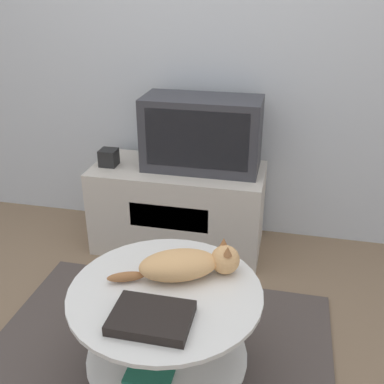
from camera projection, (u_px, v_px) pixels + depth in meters
The scene contains 8 objects.
wall_back at pixel (212, 28), 2.61m from camera, with size 8.00×0.05×2.60m.
rug at pixel (146, 384), 1.89m from camera, with size 1.56×1.49×0.02m.
tv_stand at pixel (178, 208), 2.80m from camera, with size 1.03×0.47×0.54m.
tv at pixel (201, 134), 2.59m from camera, with size 0.68×0.31×0.42m.
speaker at pixel (109, 157), 2.70m from camera, with size 0.10×0.10×0.10m.
coffee_table at pixel (167, 323), 1.79m from camera, with size 0.75×0.75×0.46m.
dvd_box at pixel (151, 318), 1.55m from camera, with size 0.28×0.20×0.04m.
cat at pixel (187, 264), 1.78m from camera, with size 0.50×0.27×0.14m.
Camera 1 is at (0.49, -1.29, 1.56)m, focal length 42.00 mm.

